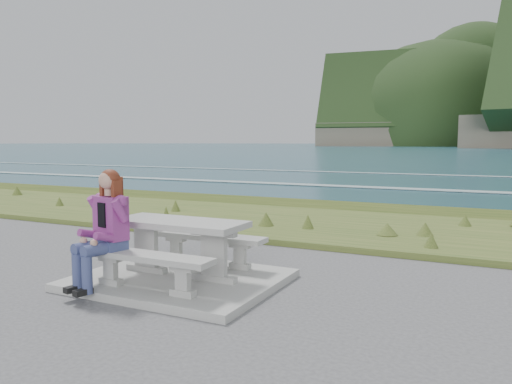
% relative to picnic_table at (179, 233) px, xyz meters
% --- Properties ---
extents(concrete_slab, '(2.60, 2.10, 0.10)m').
position_rel_picnic_table_xyz_m(concrete_slab, '(-0.00, 0.00, -0.63)').
color(concrete_slab, gray).
rests_on(concrete_slab, ground).
extents(picnic_table, '(1.80, 0.75, 0.75)m').
position_rel_picnic_table_xyz_m(picnic_table, '(0.00, 0.00, 0.00)').
color(picnic_table, gray).
rests_on(picnic_table, concrete_slab).
extents(bench_landward, '(1.80, 0.35, 0.45)m').
position_rel_picnic_table_xyz_m(bench_landward, '(0.00, -0.70, -0.23)').
color(bench_landward, gray).
rests_on(bench_landward, concrete_slab).
extents(bench_seaward, '(1.80, 0.35, 0.45)m').
position_rel_picnic_table_xyz_m(bench_seaward, '(0.00, 0.70, -0.23)').
color(bench_seaward, gray).
rests_on(bench_seaward, concrete_slab).
extents(grass_verge, '(160.00, 4.50, 0.22)m').
position_rel_picnic_table_xyz_m(grass_verge, '(-0.00, 5.00, -0.68)').
color(grass_verge, '#304D1D').
rests_on(grass_verge, ground).
extents(shore_drop, '(160.00, 0.80, 2.20)m').
position_rel_picnic_table_xyz_m(shore_drop, '(-0.00, 7.90, -0.68)').
color(shore_drop, brown).
rests_on(shore_drop, ground).
extents(ocean, '(1600.00, 1600.00, 0.09)m').
position_rel_picnic_table_xyz_m(ocean, '(-0.00, 25.09, -2.42)').
color(ocean, '#1F4A5A').
rests_on(ocean, ground).
extents(seated_woman, '(0.54, 0.79, 1.44)m').
position_rel_picnic_table_xyz_m(seated_woman, '(-0.56, -0.83, -0.05)').
color(seated_woman, navy).
rests_on(seated_woman, concrete_slab).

